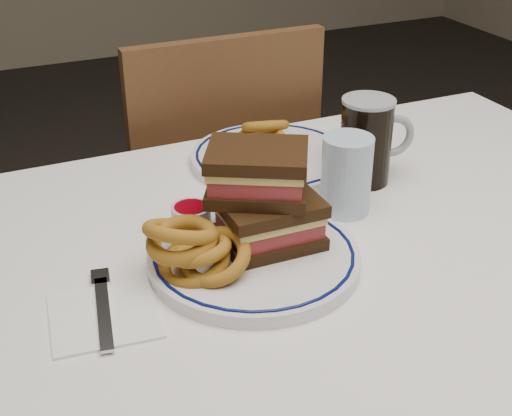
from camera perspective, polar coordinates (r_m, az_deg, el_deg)
name	(u,v)px	position (r m, az deg, el deg)	size (l,w,h in m)	color
dining_table	(309,311)	(1.05, 4.23, -8.22)	(1.27, 0.87, 0.75)	silver
chair_far	(211,200)	(1.67, -3.65, 0.61)	(0.42, 0.42, 0.91)	#4A2617
main_plate	(254,257)	(0.95, -0.16, -3.95)	(0.28, 0.28, 0.02)	silver
reuben_sandwich	(263,197)	(0.94, 0.59, 0.91)	(0.16, 0.15, 0.13)	black
onion_rings_main	(194,247)	(0.91, -5.02, -3.15)	(0.14, 0.13, 0.10)	brown
ketchup_ramekin	(191,216)	(1.00, -5.22, -0.61)	(0.06, 0.06, 0.03)	silver
beer_mug	(368,140)	(1.16, 8.91, 5.40)	(0.13, 0.09, 0.14)	black
water_glass	(346,175)	(1.07, 7.24, 2.65)	(0.08, 0.08, 0.12)	#ABC6DD
far_plate	(272,157)	(1.24, 1.25, 4.09)	(0.28, 0.28, 0.02)	silver
onion_rings_far	(260,139)	(1.23, 0.32, 5.57)	(0.11, 0.12, 0.08)	brown
napkin_fork	(104,313)	(0.89, -12.08, -8.24)	(0.14, 0.17, 0.01)	white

